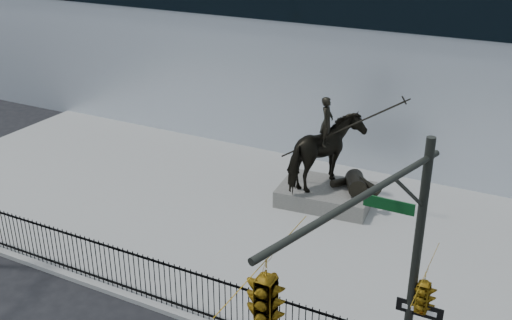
% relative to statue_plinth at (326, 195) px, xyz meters
% --- Properties ---
extents(plaza, '(30.00, 12.00, 0.15)m').
position_rel_statue_plinth_xyz_m(plaza, '(-1.72, -2.36, -0.40)').
color(plaza, gray).
rests_on(plaza, ground).
extents(building, '(44.00, 14.00, 9.00)m').
position_rel_statue_plinth_xyz_m(building, '(-1.72, 10.64, 4.02)').
color(building, silver).
rests_on(building, ground).
extents(picket_fence, '(22.10, 0.10, 1.50)m').
position_rel_statue_plinth_xyz_m(picket_fence, '(-1.72, -8.11, 0.43)').
color(picket_fence, black).
rests_on(picket_fence, plaza).
extents(statue_plinth, '(3.67, 2.69, 0.65)m').
position_rel_statue_plinth_xyz_m(statue_plinth, '(0.00, 0.00, 0.00)').
color(statue_plinth, '#524F4B').
rests_on(statue_plinth, plaza).
extents(equestrian_statue, '(4.44, 2.95, 3.77)m').
position_rel_statue_plinth_xyz_m(equestrian_statue, '(0.07, 0.01, 1.69)').
color(equestrian_statue, black).
rests_on(equestrian_statue, statue_plinth).
extents(traffic_signal_right, '(2.17, 6.86, 7.00)m').
position_rel_statue_plinth_xyz_m(traffic_signal_right, '(4.75, -11.36, 4.38)').
color(traffic_signal_right, '#242722').
rests_on(traffic_signal_right, ground).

